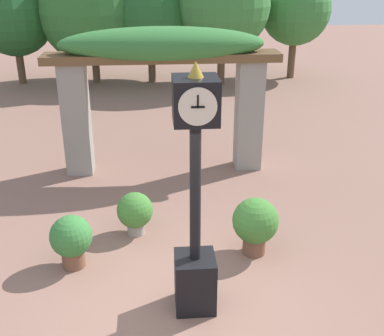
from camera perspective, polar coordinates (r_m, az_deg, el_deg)
ground_plane at (r=6.73m, az=-1.96°, el=-16.64°), size 60.00×60.00×0.00m
pedestal_clock at (r=6.02m, az=0.39°, el=-5.17°), size 0.53×0.57×3.32m
pergola at (r=10.19m, az=-3.51°, el=11.96°), size 4.87×1.15×3.11m
potted_plant_near_left at (r=7.52m, az=-14.12°, el=-8.13°), size 0.64×0.64×0.85m
potted_plant_near_right at (r=8.21m, az=-6.78°, el=-5.14°), size 0.61×0.61×0.76m
potted_plant_far_left at (r=7.65m, az=7.51°, el=-6.48°), size 0.73×0.73×0.95m
tree_line at (r=18.52m, az=-5.46°, el=18.02°), size 13.21×4.35×4.57m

